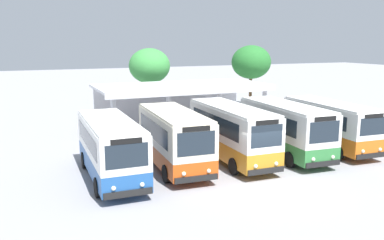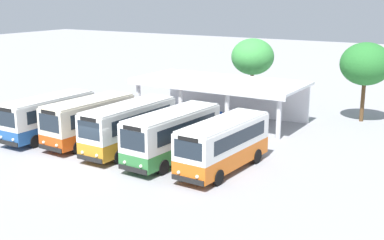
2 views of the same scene
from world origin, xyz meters
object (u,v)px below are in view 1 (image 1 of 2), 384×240
object	(u,v)px
city_bus_middle_cream	(231,131)
waiting_chair_fifth_seat	(194,119)
waiting_chair_end_by_column	(162,121)
waiting_chair_second_from_end	(171,121)
waiting_chair_fourth_seat	(186,120)
waiting_chair_middle_seat	(179,120)
city_bus_nearest_orange	(111,146)
city_bus_second_in_row	(174,137)
city_bus_fifth_blue	(330,123)
city_bus_fourth_amber	(285,127)

from	to	relation	value
city_bus_middle_cream	waiting_chair_fifth_seat	bearing A→B (deg)	78.80
waiting_chair_end_by_column	waiting_chair_fifth_seat	size ratio (longest dim) A/B	1.00
waiting_chair_second_from_end	waiting_chair_fifth_seat	distance (m)	2.02
waiting_chair_fourth_seat	waiting_chair_fifth_seat	xyz separation A→B (m)	(0.67, 0.02, 0.00)
city_bus_middle_cream	waiting_chair_middle_seat	xyz separation A→B (m)	(0.66, 10.05, -1.25)
city_bus_nearest_orange	waiting_chair_second_from_end	distance (m)	12.68
waiting_chair_end_by_column	waiting_chair_middle_seat	world-z (taller)	same
city_bus_second_in_row	city_bus_fifth_blue	bearing A→B (deg)	-0.80
city_bus_nearest_orange	waiting_chair_end_by_column	size ratio (longest dim) A/B	8.68
city_bus_middle_cream	city_bus_fifth_blue	size ratio (longest dim) A/B	1.02
waiting_chair_fifth_seat	city_bus_fourth_amber	bearing A→B (deg)	-81.60
city_bus_nearest_orange	waiting_chair_end_by_column	distance (m)	12.39
city_bus_fifth_blue	waiting_chair_fifth_seat	bearing A→B (deg)	116.25
city_bus_fifth_blue	waiting_chair_middle_seat	xyz separation A→B (m)	(-6.40, 10.18, -1.16)
waiting_chair_middle_seat	waiting_chair_fourth_seat	size ratio (longest dim) A/B	1.00
city_bus_middle_cream	waiting_chair_end_by_column	distance (m)	10.27
city_bus_fifth_blue	waiting_chair_middle_seat	size ratio (longest dim) A/B	8.77
city_bus_middle_cream	waiting_chair_fifth_seat	world-z (taller)	city_bus_middle_cream
city_bus_fourth_amber	waiting_chair_middle_seat	world-z (taller)	city_bus_fourth_amber
waiting_chair_end_by_column	waiting_chair_fourth_seat	xyz separation A→B (m)	(2.02, -0.07, 0.00)
waiting_chair_fifth_seat	waiting_chair_end_by_column	bearing A→B (deg)	178.85
city_bus_fourth_amber	waiting_chair_end_by_column	world-z (taller)	city_bus_fourth_amber
city_bus_nearest_orange	waiting_chair_fifth_seat	bearing A→B (deg)	49.26
waiting_chair_end_by_column	city_bus_fourth_amber	bearing A→B (deg)	-67.88
city_bus_second_in_row	city_bus_fourth_amber	world-z (taller)	city_bus_fourth_amber
waiting_chair_middle_seat	waiting_chair_fourth_seat	bearing A→B (deg)	3.71
city_bus_middle_cream	waiting_chair_fifth_seat	xyz separation A→B (m)	(2.00, 10.11, -1.25)
waiting_chair_end_by_column	waiting_chair_second_from_end	world-z (taller)	same
city_bus_fifth_blue	city_bus_nearest_orange	bearing A→B (deg)	-178.88
city_bus_fifth_blue	city_bus_second_in_row	bearing A→B (deg)	179.20
waiting_chair_fourth_seat	city_bus_fifth_blue	bearing A→B (deg)	-60.76
city_bus_middle_cream	city_bus_fifth_blue	world-z (taller)	city_bus_middle_cream
waiting_chair_middle_seat	waiting_chair_fourth_seat	world-z (taller)	same
city_bus_middle_cream	waiting_chair_fourth_seat	xyz separation A→B (m)	(1.33, 10.10, -1.25)
waiting_chair_end_by_column	waiting_chair_middle_seat	xyz separation A→B (m)	(1.35, -0.11, 0.00)
city_bus_fifth_blue	waiting_chair_end_by_column	world-z (taller)	city_bus_fifth_blue
city_bus_nearest_orange	waiting_chair_end_by_column	world-z (taller)	city_bus_nearest_orange
city_bus_nearest_orange	city_bus_fourth_amber	xyz separation A→B (m)	(10.58, 0.19, 0.07)
city_bus_fourth_amber	waiting_chair_fifth_seat	distance (m)	10.50
waiting_chair_fourth_seat	waiting_chair_second_from_end	bearing A→B (deg)	-179.57
city_bus_middle_cream	city_bus_fourth_amber	world-z (taller)	city_bus_middle_cream
city_bus_fifth_blue	waiting_chair_end_by_column	xyz separation A→B (m)	(-7.74, 10.29, -1.16)
city_bus_fourth_amber	city_bus_middle_cream	bearing A→B (deg)	176.65
waiting_chair_middle_seat	waiting_chair_fifth_seat	distance (m)	1.35
waiting_chair_second_from_end	waiting_chair_middle_seat	size ratio (longest dim) A/B	1.00
city_bus_fifth_blue	waiting_chair_second_from_end	distance (m)	12.47
city_bus_middle_cream	waiting_chair_second_from_end	size ratio (longest dim) A/B	8.98
city_bus_middle_cream	waiting_chair_end_by_column	world-z (taller)	city_bus_middle_cream
city_bus_second_in_row	waiting_chair_second_from_end	bearing A→B (deg)	70.78
city_bus_middle_cream	city_bus_fourth_amber	xyz separation A→B (m)	(3.53, -0.21, -0.03)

